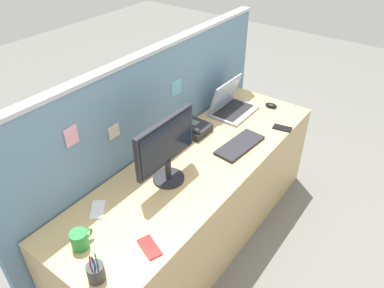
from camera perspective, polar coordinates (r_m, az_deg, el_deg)
ground_plane at (r=2.90m, az=0.82°, el=-13.96°), size 10.00×10.00×0.00m
desk at (r=2.64m, az=0.88°, el=-8.87°), size 2.17×0.67×0.72m
cubicle_divider at (r=2.61m, az=-5.78°, el=-0.06°), size 2.36×0.08×1.39m
desktop_monitor at (r=2.13m, az=-4.01°, el=-0.41°), size 0.48×0.19×0.42m
laptop at (r=2.94m, az=5.95°, el=6.14°), size 0.36×0.26×0.26m
desk_phone at (r=2.67m, az=0.31°, el=2.40°), size 0.20×0.20×0.09m
keyboard_main at (r=2.56m, az=7.37°, el=-0.18°), size 0.40×0.19×0.02m
computer_mouse_right_hand at (r=3.07m, az=12.12°, el=5.87°), size 0.06×0.10×0.03m
pen_cup at (r=1.82m, az=-14.62°, el=-18.58°), size 0.08×0.08×0.18m
cell_phone_red_case at (r=1.92m, az=-6.57°, el=-15.54°), size 0.12×0.16×0.01m
cell_phone_white_slab at (r=2.14m, az=-14.39°, el=-9.77°), size 0.15×0.15×0.01m
cell_phone_black_slab at (r=2.81m, az=13.76°, el=2.41°), size 0.09×0.15×0.01m
coffee_mug at (r=1.96m, az=-16.92°, el=-13.93°), size 0.13×0.09×0.10m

